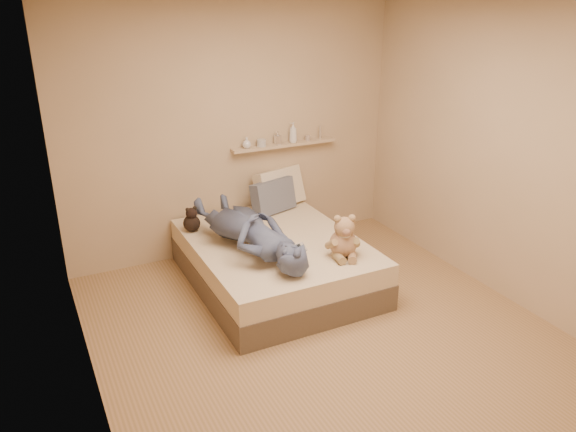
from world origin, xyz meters
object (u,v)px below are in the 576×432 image
game_console (296,249)px  person (250,230)px  dark_plush (192,221)px  bed (275,262)px  wall_shelf (284,145)px  pillow_grey (273,196)px  pillow_cream (279,188)px  teddy_bear (344,240)px

game_console → person: (-0.20, 0.52, 0.01)m
dark_plush → person: person is taller
bed → wall_shelf: size_ratio=1.58×
pillow_grey → wall_shelf: wall_shelf is taller
dark_plush → wall_shelf: wall_shelf is taller
person → wall_shelf: bearing=-138.9°
game_console → pillow_grey: bearing=73.0°
pillow_grey → wall_shelf: (0.24, 0.22, 0.48)m
dark_plush → person: 0.73m
bed → dark_plush: size_ratio=7.43×
pillow_cream → person: size_ratio=0.36×
game_console → dark_plush: 1.27m
pillow_cream → pillow_grey: pillow_cream is taller
teddy_bear → dark_plush: 1.54m
bed → wall_shelf: (0.55, 0.91, 0.88)m
teddy_bear → bed: bearing=123.8°
teddy_bear → pillow_grey: size_ratio=0.81×
teddy_bear → wall_shelf: size_ratio=0.34×
teddy_bear → pillow_grey: (-0.08, 1.28, 0.00)m
person → wall_shelf: size_ratio=1.29×
pillow_cream → wall_shelf: bearing=38.0°
bed → person: (-0.28, -0.07, 0.41)m
game_console → teddy_bear: 0.48m
wall_shelf → pillow_grey: bearing=-137.7°
dark_plush → person: bearing=-61.1°
game_console → wall_shelf: size_ratio=0.17×
pillow_grey → wall_shelf: bearing=42.3°
bed → teddy_bear: (0.39, -0.59, 0.39)m
pillow_grey → person: person is taller
pillow_cream → wall_shelf: wall_shelf is taller
teddy_bear → pillow_grey: 1.28m
teddy_bear → dark_plush: size_ratio=1.58×
person → teddy_bear: bearing=134.0°
wall_shelf → person: bearing=-130.3°
pillow_cream → pillow_grey: 0.20m
pillow_cream → teddy_bear: bearing=-92.3°
bed → teddy_bear: 0.81m
bed → pillow_cream: bearing=61.6°
bed → pillow_grey: bearing=65.9°
pillow_cream → person: pillow_cream is taller
teddy_bear → person: bearing=142.6°
teddy_bear → pillow_cream: bearing=87.7°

